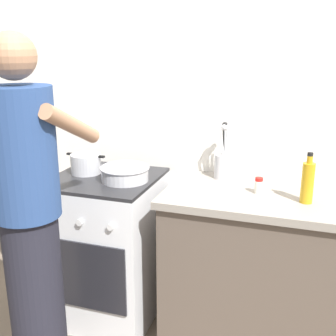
# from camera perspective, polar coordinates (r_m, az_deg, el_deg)

# --- Properties ---
(ground) EXTENTS (6.00, 6.00, 0.00)m
(ground) POSITION_cam_1_polar(r_m,az_deg,el_deg) (2.67, -1.97, -21.69)
(ground) COLOR #6B5B4C
(back_wall) EXTENTS (3.20, 0.10, 2.50)m
(back_wall) POSITION_cam_1_polar(r_m,az_deg,el_deg) (2.56, 5.95, 7.38)
(back_wall) COLOR silver
(back_wall) RESTS_ON ground
(countertop) EXTENTS (1.00, 0.60, 0.90)m
(countertop) POSITION_cam_1_polar(r_m,az_deg,el_deg) (2.44, 11.77, -13.34)
(countertop) COLOR brown
(countertop) RESTS_ON ground
(stove_range) EXTENTS (0.60, 0.62, 0.90)m
(stove_range) POSITION_cam_1_polar(r_m,az_deg,el_deg) (2.66, -8.13, -10.48)
(stove_range) COLOR silver
(stove_range) RESTS_ON ground
(pot) EXTENTS (0.25, 0.18, 0.12)m
(pot) POSITION_cam_1_polar(r_m,az_deg,el_deg) (2.57, -11.00, 0.58)
(pot) COLOR #B2B2B7
(pot) RESTS_ON stove_range
(mixing_bowl) EXTENTS (0.28, 0.28, 0.08)m
(mixing_bowl) POSITION_cam_1_polar(r_m,az_deg,el_deg) (2.40, -5.85, -0.65)
(mixing_bowl) COLOR #B7B7BC
(mixing_bowl) RESTS_ON stove_range
(utensil_crock) EXTENTS (0.10, 0.10, 0.33)m
(utensil_crock) POSITION_cam_1_polar(r_m,az_deg,el_deg) (2.44, 7.49, 0.92)
(utensil_crock) COLOR silver
(utensil_crock) RESTS_ON countertop
(spice_bottle) EXTENTS (0.04, 0.04, 0.08)m
(spice_bottle) POSITION_cam_1_polar(r_m,az_deg,el_deg) (2.24, 12.13, -2.34)
(spice_bottle) COLOR silver
(spice_bottle) RESTS_ON countertop
(oil_bottle) EXTENTS (0.06, 0.06, 0.25)m
(oil_bottle) POSITION_cam_1_polar(r_m,az_deg,el_deg) (2.15, 18.31, -1.78)
(oil_bottle) COLOR gold
(oil_bottle) RESTS_ON countertop
(person) EXTENTS (0.41, 0.50, 1.70)m
(person) POSITION_cam_1_polar(r_m,az_deg,el_deg) (2.05, -18.14, -7.05)
(person) COLOR black
(person) RESTS_ON ground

